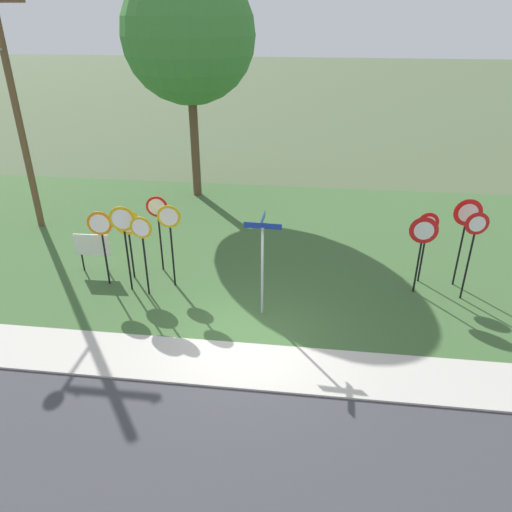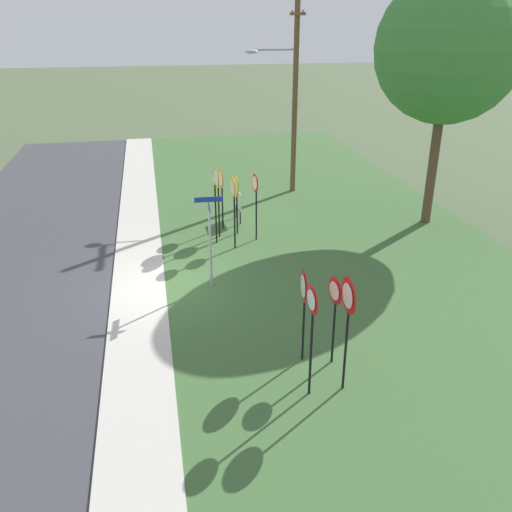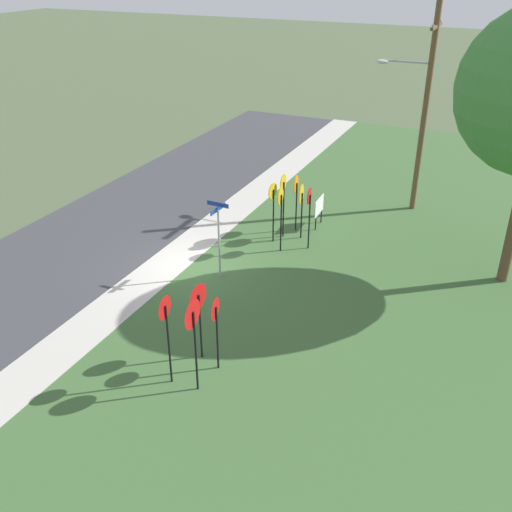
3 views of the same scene
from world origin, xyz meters
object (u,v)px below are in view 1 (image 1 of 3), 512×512
object	(u,v)px
street_name_post	(262,258)
utility_pole	(11,99)
yield_sign_far_right	(427,232)
yield_sign_far_left	(474,237)
stop_sign_near_right	(170,229)
stop_sign_center_tall	(158,218)
stop_sign_far_center	(128,229)
yield_sign_near_left	(423,237)
oak_tree_left	(189,35)
notice_board	(92,247)
stop_sign_far_right	(143,240)
stop_sign_far_left	(101,232)
stop_sign_near_left	(124,230)
yield_sign_near_right	(466,222)

from	to	relation	value
street_name_post	utility_pole	size ratio (longest dim) A/B	0.33
yield_sign_far_right	utility_pole	bearing A→B (deg)	160.40
yield_sign_far_left	street_name_post	xyz separation A→B (m)	(-5.54, -1.43, -0.26)
stop_sign_near_right	stop_sign_center_tall	bearing A→B (deg)	120.77
stop_sign_far_center	yield_sign_far_left	distance (m)	9.66
yield_sign_near_left	yield_sign_far_right	distance (m)	0.71
stop_sign_far_center	yield_sign_far_right	bearing A→B (deg)	-2.17
stop_sign_far_center	oak_tree_left	world-z (taller)	oak_tree_left
utility_pole	notice_board	xyz separation A→B (m)	(3.56, -3.02, -3.83)
utility_pole	stop_sign_near_right	bearing A→B (deg)	-29.94
stop_sign_center_tall	yield_sign_far_right	distance (m)	7.89
stop_sign_far_right	yield_sign_far_right	bearing A→B (deg)	17.73
stop_sign_far_left	oak_tree_left	bearing A→B (deg)	76.89
stop_sign_far_right	stop_sign_center_tall	bearing A→B (deg)	95.99
yield_sign_far_left	yield_sign_far_right	bearing A→B (deg)	135.35
stop_sign_near_left	yield_sign_far_left	bearing A→B (deg)	-0.34
street_name_post	stop_sign_center_tall	bearing A→B (deg)	151.43
stop_sign_far_left	oak_tree_left	size ratio (longest dim) A/B	0.26
yield_sign_near_left	yield_sign_near_right	distance (m)	1.40
street_name_post	utility_pole	xyz separation A→B (m)	(-9.03, 4.75, 2.97)
stop_sign_far_left	utility_pole	distance (m)	6.44
yield_sign_near_right	utility_pole	distance (m)	14.98
notice_board	stop_sign_near_left	bearing A→B (deg)	-34.88
street_name_post	stop_sign_far_left	bearing A→B (deg)	170.66
stop_sign_center_tall	oak_tree_left	world-z (taller)	oak_tree_left
stop_sign_far_left	stop_sign_center_tall	distance (m)	1.71
notice_board	yield_sign_near_right	bearing A→B (deg)	0.60
stop_sign_near_right	yield_sign_near_left	world-z (taller)	stop_sign_near_right
utility_pole	oak_tree_left	distance (m)	6.91
utility_pole	yield_sign_near_right	bearing A→B (deg)	-9.92
stop_sign_near_left	yield_sign_near_left	distance (m)	8.25
stop_sign_near_left	notice_board	size ratio (longest dim) A/B	2.09
stop_sign_far_right	yield_sign_far_left	size ratio (longest dim) A/B	0.92
stop_sign_near_right	stop_sign_far_right	size ratio (longest dim) A/B	1.05
stop_sign_near_left	stop_sign_far_right	size ratio (longest dim) A/B	1.08
stop_sign_center_tall	street_name_post	world-z (taller)	street_name_post
stop_sign_near_right	stop_sign_far_center	size ratio (longest dim) A/B	1.14
stop_sign_far_left	stop_sign_near_left	bearing A→B (deg)	-24.15
stop_sign_near_right	stop_sign_near_left	bearing A→B (deg)	-166.50
stop_sign_far_right	stop_sign_center_tall	distance (m)	1.47
stop_sign_center_tall	yield_sign_near_right	bearing A→B (deg)	-5.34
stop_sign_far_right	yield_sign_far_right	xyz separation A→B (m)	(7.87, 1.73, -0.09)
yield_sign_near_right	yield_sign_far_right	size ratio (longest dim) A/B	1.22
stop_sign_far_center	utility_pole	bearing A→B (deg)	138.18
stop_sign_far_center	oak_tree_left	xyz separation A→B (m)	(0.21, 7.60, 4.83)
utility_pole	stop_sign_center_tall	bearing A→B (deg)	-25.76
stop_sign_far_left	yield_sign_near_left	size ratio (longest dim) A/B	0.99
stop_sign_far_left	yield_sign_far_left	bearing A→B (deg)	-4.79
stop_sign_near_right	stop_sign_far_center	bearing A→B (deg)	162.83
stop_sign_near_left	oak_tree_left	distance (m)	9.46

